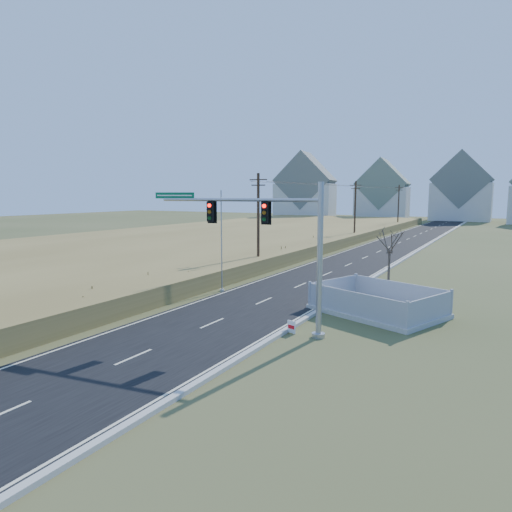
{
  "coord_description": "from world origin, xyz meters",
  "views": [
    {
      "loc": [
        13.94,
        -22.04,
        7.09
      ],
      "look_at": [
        0.73,
        1.63,
        3.4
      ],
      "focal_mm": 32.0,
      "sensor_mm": 36.0,
      "label": 1
    }
  ],
  "objects_px": {
    "flagpole": "(222,252)",
    "bare_tree": "(390,240)",
    "fence_enclosure": "(377,308)",
    "traffic_signal_mast": "(283,243)",
    "open_sign": "(291,327)"
  },
  "relations": [
    {
      "from": "traffic_signal_mast",
      "to": "open_sign",
      "type": "distance_m",
      "value": 4.35
    },
    {
      "from": "open_sign",
      "to": "flagpole",
      "type": "xyz_separation_m",
      "value": [
        -8.8,
        6.89,
        2.59
      ]
    },
    {
      "from": "open_sign",
      "to": "flagpole",
      "type": "bearing_deg",
      "value": 158.97
    },
    {
      "from": "flagpole",
      "to": "bare_tree",
      "type": "xyz_separation_m",
      "value": [
        11.54,
        2.18,
        1.23
      ]
    },
    {
      "from": "fence_enclosure",
      "to": "bare_tree",
      "type": "distance_m",
      "value": 4.87
    },
    {
      "from": "traffic_signal_mast",
      "to": "fence_enclosure",
      "type": "xyz_separation_m",
      "value": [
        3.25,
        6.29,
        -4.36
      ]
    },
    {
      "from": "fence_enclosure",
      "to": "flagpole",
      "type": "bearing_deg",
      "value": -162.69
    },
    {
      "from": "fence_enclosure",
      "to": "flagpole",
      "type": "xyz_separation_m",
      "value": [
        -11.61,
        0.78,
        2.63
      ]
    },
    {
      "from": "fence_enclosure",
      "to": "open_sign",
      "type": "xyz_separation_m",
      "value": [
        -2.81,
        -6.1,
        0.04
      ]
    },
    {
      "from": "flagpole",
      "to": "bare_tree",
      "type": "distance_m",
      "value": 11.81
    },
    {
      "from": "traffic_signal_mast",
      "to": "flagpole",
      "type": "bearing_deg",
      "value": 132.26
    },
    {
      "from": "bare_tree",
      "to": "traffic_signal_mast",
      "type": "bearing_deg",
      "value": -108.98
    },
    {
      "from": "traffic_signal_mast",
      "to": "open_sign",
      "type": "xyz_separation_m",
      "value": [
        0.44,
        0.19,
        -4.32
      ]
    },
    {
      "from": "traffic_signal_mast",
      "to": "fence_enclosure",
      "type": "relative_size",
      "value": 1.15
    },
    {
      "from": "open_sign",
      "to": "bare_tree",
      "type": "bearing_deg",
      "value": 90.19
    }
  ]
}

